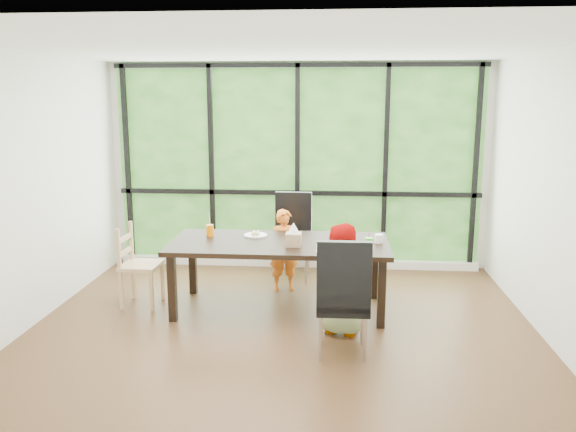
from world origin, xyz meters
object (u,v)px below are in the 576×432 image
Objects in this scene: white_mug at (379,239)px; chair_interior_leather at (343,295)px; dining_table at (279,276)px; child_toddler at (285,250)px; child_older at (344,279)px; green_cup at (369,244)px; tissue_box at (294,239)px; chair_end_beech at (141,265)px; plate_near at (342,247)px; orange_cup at (210,230)px; chair_window_leather at (292,237)px; plate_far at (256,235)px.

chair_interior_leather is at bearing -109.37° from white_mug.
dining_table is 2.37× the size of child_toddler.
child_older reaches higher than green_cup.
white_mug is at bearing 12.76° from tissue_box.
chair_interior_leather is at bearing -114.16° from chair_end_beech.
orange_cup reaches higher than plate_near.
chair_window_leather is 0.99× the size of child_older.
chair_interior_leather is (0.61, -2.11, 0.00)m from chair_window_leather.
tissue_box is (0.16, -0.80, 0.33)m from child_toddler.
chair_end_beech is 1.64m from child_toddler.
chair_interior_leather is at bearing 106.34° from child_older.
plate_far is 1.32m from green_cup.
tissue_box reaches higher than green_cup.
child_older is (0.68, -1.23, 0.06)m from child_toddler.
plate_far is 2.04× the size of orange_cup.
plate_near is 1.50m from orange_cup.
chair_interior_leather reaches higher than white_mug.
dining_table is 0.65m from child_toddler.
plate_near is (-0.01, 0.84, 0.22)m from chair_interior_leather.
chair_interior_leather is at bearing -72.96° from chair_window_leather.
plate_near is 1.98× the size of green_cup.
chair_window_leather is at bearing 45.76° from orange_cup.
orange_cup is (-0.79, -0.44, 0.33)m from child_toddler.
dining_table is 2.12× the size of child_older.
white_mug is (1.05, 0.04, 0.42)m from dining_table.
chair_end_beech reaches higher than plate_near.
chair_window_leather is 6.82× the size of tissue_box.
child_toddler is at bearing 54.47° from plate_far.
chair_window_leather reaches higher than child_toddler.
orange_cup is 1.39× the size of white_mug.
plate_near is at bearing -67.71° from child_older.
chair_interior_leather is at bearing -89.52° from plate_near.
plate_near is at bearing -15.57° from orange_cup.
white_mug is (0.36, 0.63, 0.25)m from child_older.
child_older is 1.69m from orange_cup.
plate_far is at bearing -111.56° from chair_window_leather.
chair_interior_leather is 0.99× the size of child_older.
plate_near is at bearing -63.67° from chair_window_leather.
child_toddler is 10.72× the size of white_mug.
child_older is (0.02, 0.46, 0.00)m from chair_interior_leather.
white_mug is at bearing 1.99° from dining_table.
plate_near is at bearing -65.40° from child_toddler.
chair_interior_leather reaches higher than chair_end_beech.
orange_cup is at bearing 175.07° from white_mug.
child_toddler reaches higher than chair_end_beech.
chair_end_beech is at bearing 173.30° from green_cup.
child_older reaches higher than chair_end_beech.
chair_end_beech is at bearing -170.74° from child_toddler.
chair_window_leather is at bearing -50.71° from child_older.
child_toddler is at bearing -42.49° from child_older.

